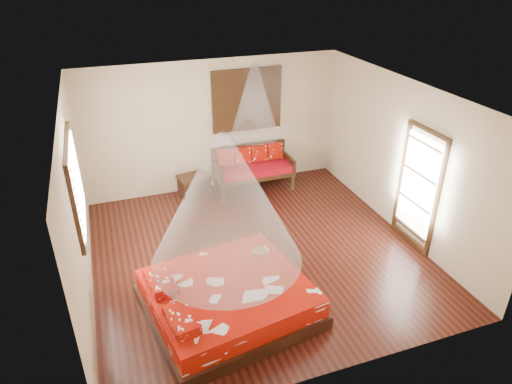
# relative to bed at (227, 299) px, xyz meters

# --- Properties ---
(room) EXTENTS (5.54, 5.54, 2.84)m
(room) POSITION_rel_bed_xyz_m (0.91, 1.27, 1.15)
(room) COLOR black
(room) RESTS_ON ground
(bed) EXTENTS (2.53, 2.36, 0.65)m
(bed) POSITION_rel_bed_xyz_m (0.00, 0.00, 0.00)
(bed) COLOR black
(bed) RESTS_ON floor
(daybed) EXTENTS (1.70, 0.75, 0.94)m
(daybed) POSITION_rel_bed_xyz_m (1.65, 3.65, 0.27)
(daybed) COLOR black
(daybed) RESTS_ON floor
(storage_chest) EXTENTS (0.73, 0.59, 0.45)m
(storage_chest) POSITION_rel_bed_xyz_m (0.36, 3.72, -0.02)
(storage_chest) COLOR black
(storage_chest) RESTS_ON floor
(shutter_panel) EXTENTS (1.52, 0.06, 1.32)m
(shutter_panel) POSITION_rel_bed_xyz_m (1.65, 3.99, 1.65)
(shutter_panel) COLOR black
(shutter_panel) RESTS_ON wall_back
(window_left) EXTENTS (0.10, 1.74, 1.34)m
(window_left) POSITION_rel_bed_xyz_m (-1.80, 1.47, 1.45)
(window_left) COLOR black
(window_left) RESTS_ON wall_left
(glazed_door) EXTENTS (0.08, 1.02, 2.16)m
(glazed_door) POSITION_rel_bed_xyz_m (3.63, 0.67, 0.82)
(glazed_door) COLOR black
(glazed_door) RESTS_ON floor
(wine_tray) EXTENTS (0.25, 0.25, 0.21)m
(wine_tray) POSITION_rel_bed_xyz_m (0.71, 0.61, 0.30)
(wine_tray) COLOR brown
(wine_tray) RESTS_ON bed
(mosquito_net_main) EXTENTS (2.05, 2.05, 1.80)m
(mosquito_net_main) POSITION_rel_bed_xyz_m (0.02, 0.00, 1.60)
(mosquito_net_main) COLOR white
(mosquito_net_main) RESTS_ON ceiling
(mosquito_net_daybed) EXTENTS (1.02, 1.02, 1.50)m
(mosquito_net_daybed) POSITION_rel_bed_xyz_m (1.65, 3.52, 1.75)
(mosquito_net_daybed) COLOR white
(mosquito_net_daybed) RESTS_ON ceiling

